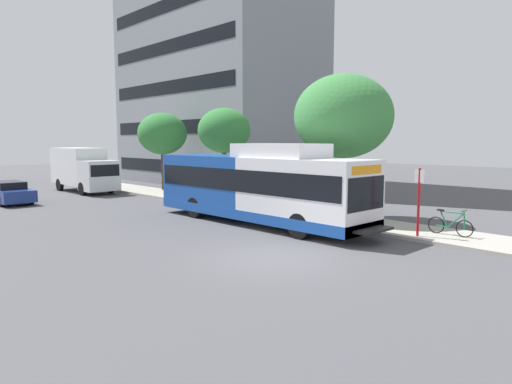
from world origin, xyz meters
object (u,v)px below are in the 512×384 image
at_px(bicycle_parked, 450,224).
at_px(parked_car_far_lane, 9,192).
at_px(street_tree_far_block, 162,134).
at_px(box_truck_background, 83,168).
at_px(street_tree_near_stop, 343,117).
at_px(transit_bus, 258,186).
at_px(bus_stop_sign_pole, 419,197).
at_px(street_tree_mid_block, 224,131).

xyz_separation_m(bicycle_parked, parked_car_far_lane, (-9.24, 22.84, 0.10)).
relative_size(street_tree_far_block, box_truck_background, 0.81).
height_order(street_tree_near_stop, parked_car_far_lane, street_tree_near_stop).
height_order(transit_bus, street_tree_near_stop, street_tree_near_stop).
distance_m(transit_bus, street_tree_near_stop, 5.31).
distance_m(bus_stop_sign_pole, bicycle_parked, 1.71).
relative_size(transit_bus, bicycle_parked, 6.96).
bearing_deg(transit_bus, street_tree_near_stop, -26.97).
bearing_deg(street_tree_mid_block, transit_bus, -119.23).
xyz_separation_m(bicycle_parked, box_truck_background, (-3.31, 25.98, 1.18)).
xyz_separation_m(street_tree_far_block, box_truck_background, (-4.37, 4.00, -2.54)).
bearing_deg(street_tree_near_stop, box_truck_background, 101.11).
bearing_deg(bicycle_parked, street_tree_near_stop, 82.91).
xyz_separation_m(bus_stop_sign_pole, box_truck_background, (-2.25, 25.20, 0.09)).
bearing_deg(street_tree_near_stop, parked_car_far_lane, 119.95).
height_order(transit_bus, bus_stop_sign_pole, transit_bus).
distance_m(street_tree_near_stop, street_tree_mid_block, 9.18).
xyz_separation_m(bicycle_parked, street_tree_mid_block, (0.98, 14.75, 3.83)).
xyz_separation_m(bus_stop_sign_pole, parked_car_far_lane, (-8.18, 22.05, -0.99)).
bearing_deg(box_truck_background, bus_stop_sign_pole, -84.90).
relative_size(bicycle_parked, street_tree_far_block, 0.31).
xyz_separation_m(bus_stop_sign_pole, street_tree_far_block, (2.12, 21.20, 2.64)).
relative_size(street_tree_mid_block, parked_car_far_lane, 1.26).
distance_m(bicycle_parked, street_tree_mid_block, 15.27).
height_order(bicycle_parked, box_truck_background, box_truck_background).
relative_size(bus_stop_sign_pole, street_tree_near_stop, 0.38).
bearing_deg(transit_bus, street_tree_mid_block, 60.77).
height_order(bicycle_parked, street_tree_far_block, street_tree_far_block).
height_order(parked_car_far_lane, box_truck_background, box_truck_background).
xyz_separation_m(street_tree_far_block, parked_car_far_lane, (-10.30, 0.85, -3.62)).
height_order(street_tree_near_stop, street_tree_far_block, street_tree_near_stop).
distance_m(street_tree_mid_block, parked_car_far_lane, 13.55).
xyz_separation_m(transit_bus, box_truck_background, (-0.23, 18.47, 0.04)).
relative_size(transit_bus, street_tree_near_stop, 1.81).
xyz_separation_m(street_tree_mid_block, box_truck_background, (-4.28, 11.23, -2.65)).
bearing_deg(street_tree_mid_block, parked_car_far_lane, 141.63).
height_order(street_tree_far_block, parked_car_far_lane, street_tree_far_block).
relative_size(bus_stop_sign_pole, bicycle_parked, 1.48).
distance_m(street_tree_near_stop, parked_car_far_lane, 20.35).
bearing_deg(box_truck_background, bicycle_parked, -82.74).
bearing_deg(street_tree_mid_block, street_tree_far_block, 89.33).
distance_m(bicycle_parked, street_tree_near_stop, 7.12).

